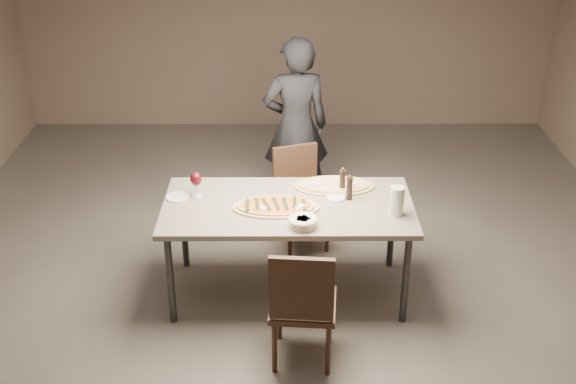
{
  "coord_description": "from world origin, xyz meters",
  "views": [
    {
      "loc": [
        -0.01,
        -4.58,
        3.16
      ],
      "look_at": [
        0.0,
        0.0,
        0.85
      ],
      "focal_mm": 45.0,
      "sensor_mm": 36.0,
      "label": 1
    }
  ],
  "objects_px": {
    "chair_near": "(302,302)",
    "chair_far": "(299,191)",
    "pepper_mill_left": "(342,180)",
    "bread_basket": "(303,221)",
    "diner": "(296,126)",
    "dining_table": "(288,211)",
    "zucchini_pizza": "(276,206)",
    "carafe": "(397,201)",
    "ham_pizza": "(334,185)"
  },
  "relations": [
    {
      "from": "chair_near",
      "to": "pepper_mill_left",
      "type": "bearing_deg",
      "value": 78.15
    },
    {
      "from": "chair_near",
      "to": "chair_far",
      "type": "distance_m",
      "value": 1.6
    },
    {
      "from": "ham_pizza",
      "to": "diner",
      "type": "xyz_separation_m",
      "value": [
        -0.27,
        1.09,
        0.04
      ]
    },
    {
      "from": "bread_basket",
      "to": "carafe",
      "type": "xyz_separation_m",
      "value": [
        0.65,
        0.18,
        0.06
      ]
    },
    {
      "from": "ham_pizza",
      "to": "pepper_mill_left",
      "type": "relative_size",
      "value": 3.14
    },
    {
      "from": "ham_pizza",
      "to": "bread_basket",
      "type": "relative_size",
      "value": 3.02
    },
    {
      "from": "chair_far",
      "to": "diner",
      "type": "distance_m",
      "value": 0.7
    },
    {
      "from": "pepper_mill_left",
      "to": "chair_near",
      "type": "relative_size",
      "value": 0.22
    },
    {
      "from": "zucchini_pizza",
      "to": "dining_table",
      "type": "bearing_deg",
      "value": 46.34
    },
    {
      "from": "dining_table",
      "to": "diner",
      "type": "bearing_deg",
      "value": 87.01
    },
    {
      "from": "zucchini_pizza",
      "to": "carafe",
      "type": "bearing_deg",
      "value": 5.84
    },
    {
      "from": "bread_basket",
      "to": "chair_near",
      "type": "bearing_deg",
      "value": -91.27
    },
    {
      "from": "dining_table",
      "to": "chair_far",
      "type": "distance_m",
      "value": 0.8
    },
    {
      "from": "pepper_mill_left",
      "to": "diner",
      "type": "height_order",
      "value": "diner"
    },
    {
      "from": "chair_near",
      "to": "dining_table",
      "type": "bearing_deg",
      "value": 100.96
    },
    {
      "from": "ham_pizza",
      "to": "carafe",
      "type": "bearing_deg",
      "value": -46.95
    },
    {
      "from": "zucchini_pizza",
      "to": "bread_basket",
      "type": "xyz_separation_m",
      "value": [
        0.19,
        -0.27,
        0.03
      ]
    },
    {
      "from": "pepper_mill_left",
      "to": "bread_basket",
      "type": "bearing_deg",
      "value": -119.56
    },
    {
      "from": "pepper_mill_left",
      "to": "chair_far",
      "type": "relative_size",
      "value": 0.23
    },
    {
      "from": "zucchini_pizza",
      "to": "chair_far",
      "type": "relative_size",
      "value": 0.74
    },
    {
      "from": "dining_table",
      "to": "zucchini_pizza",
      "type": "relative_size",
      "value": 2.89
    },
    {
      "from": "dining_table",
      "to": "chair_near",
      "type": "xyz_separation_m",
      "value": [
        0.09,
        -0.84,
        -0.2
      ]
    },
    {
      "from": "bread_basket",
      "to": "pepper_mill_left",
      "type": "height_order",
      "value": "pepper_mill_left"
    },
    {
      "from": "ham_pizza",
      "to": "diner",
      "type": "bearing_deg",
      "value": 103.84
    },
    {
      "from": "bread_basket",
      "to": "chair_far",
      "type": "bearing_deg",
      "value": 90.42
    },
    {
      "from": "ham_pizza",
      "to": "chair_near",
      "type": "distance_m",
      "value": 1.18
    },
    {
      "from": "dining_table",
      "to": "zucchini_pizza",
      "type": "distance_m",
      "value": 0.13
    },
    {
      "from": "zucchini_pizza",
      "to": "pepper_mill_left",
      "type": "distance_m",
      "value": 0.56
    },
    {
      "from": "chair_far",
      "to": "pepper_mill_left",
      "type": "bearing_deg",
      "value": 100.34
    },
    {
      "from": "chair_near",
      "to": "ham_pizza",
      "type": "bearing_deg",
      "value": 81.88
    },
    {
      "from": "zucchini_pizza",
      "to": "bread_basket",
      "type": "distance_m",
      "value": 0.33
    },
    {
      "from": "ham_pizza",
      "to": "zucchini_pizza",
      "type": "bearing_deg",
      "value": -142.27
    },
    {
      "from": "bread_basket",
      "to": "pepper_mill_left",
      "type": "relative_size",
      "value": 1.04
    },
    {
      "from": "carafe",
      "to": "ham_pizza",
      "type": "bearing_deg",
      "value": 133.37
    },
    {
      "from": "dining_table",
      "to": "carafe",
      "type": "bearing_deg",
      "value": -11.28
    },
    {
      "from": "carafe",
      "to": "chair_near",
      "type": "distance_m",
      "value": 1.02
    },
    {
      "from": "ham_pizza",
      "to": "carafe",
      "type": "relative_size",
      "value": 2.86
    },
    {
      "from": "bread_basket",
      "to": "diner",
      "type": "bearing_deg",
      "value": 90.96
    },
    {
      "from": "chair_near",
      "to": "bread_basket",
      "type": "bearing_deg",
      "value": 93.62
    },
    {
      "from": "chair_near",
      "to": "diner",
      "type": "relative_size",
      "value": 0.55
    },
    {
      "from": "carafe",
      "to": "zucchini_pizza",
      "type": "bearing_deg",
      "value": 173.72
    },
    {
      "from": "dining_table",
      "to": "chair_near",
      "type": "height_order",
      "value": "chair_near"
    },
    {
      "from": "chair_near",
      "to": "chair_far",
      "type": "xyz_separation_m",
      "value": [
        0.0,
        1.6,
        -0.02
      ]
    },
    {
      "from": "ham_pizza",
      "to": "bread_basket",
      "type": "distance_m",
      "value": 0.65
    },
    {
      "from": "zucchini_pizza",
      "to": "bread_basket",
      "type": "height_order",
      "value": "bread_basket"
    },
    {
      "from": "ham_pizza",
      "to": "chair_far",
      "type": "bearing_deg",
      "value": 117.57
    },
    {
      "from": "zucchini_pizza",
      "to": "chair_near",
      "type": "distance_m",
      "value": 0.84
    },
    {
      "from": "zucchini_pizza",
      "to": "bread_basket",
      "type": "relative_size",
      "value": 3.12
    },
    {
      "from": "dining_table",
      "to": "chair_far",
      "type": "xyz_separation_m",
      "value": [
        0.09,
        0.76,
        -0.22
      ]
    },
    {
      "from": "chair_far",
      "to": "diner",
      "type": "relative_size",
      "value": 0.52
    }
  ]
}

